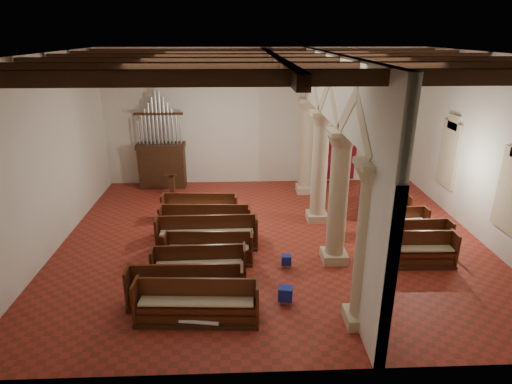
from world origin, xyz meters
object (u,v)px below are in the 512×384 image
object	(u,v)px
nave_pew_0	(197,308)
aisle_pew_0	(424,254)
pipe_organ	(162,157)
processional_banner	(393,170)
lectern	(172,187)

from	to	relation	value
nave_pew_0	aisle_pew_0	world-z (taller)	nave_pew_0
pipe_organ	processional_banner	xyz separation A→B (m)	(10.37, -0.36, -0.60)
pipe_organ	processional_banner	size ratio (longest dim) A/B	2.02
pipe_organ	nave_pew_0	distance (m)	10.09
nave_pew_0	lectern	bearing A→B (deg)	105.28
pipe_organ	processional_banner	world-z (taller)	pipe_organ
nave_pew_0	aisle_pew_0	size ratio (longest dim) A/B	1.64
nave_pew_0	aisle_pew_0	bearing A→B (deg)	23.48
lectern	processional_banner	bearing A→B (deg)	10.86
pipe_organ	lectern	bearing A→B (deg)	-67.29
pipe_organ	processional_banner	distance (m)	10.39
pipe_organ	lectern	world-z (taller)	pipe_organ
processional_banner	nave_pew_0	bearing A→B (deg)	-147.19
lectern	processional_banner	xyz separation A→B (m)	(9.76, 1.09, 0.30)
pipe_organ	lectern	xyz separation A→B (m)	(0.61, -1.45, -0.90)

